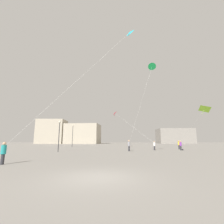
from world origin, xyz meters
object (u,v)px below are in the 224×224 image
Objects in this scene: building_left_hall at (52,132)px; person_in_white at (154,145)px; person_in_teal at (3,152)px; person_in_yellow at (179,144)px; kite_cyan_diamond at (129,34)px; kite_lime_delta at (204,109)px; lamppost_west at (73,132)px; kite_emerald_diamond at (152,67)px; handbag_beside_flyer at (183,150)px; person_in_purple at (181,145)px; person_in_grey at (129,145)px; building_centre_hall at (83,134)px; kite_crimson_diamond at (115,113)px; building_right_hall at (175,136)px; lamppost_east at (59,131)px.

person_in_white is at bearing -52.34° from building_left_hall.
person_in_white is at bearing -56.55° from person_in_teal.
person_in_yellow is 74.69m from building_left_hall.
person_in_yellow is at bearing 57.28° from kite_cyan_diamond.
kite_lime_delta is 32.58m from lamppost_west.
kite_emerald_diamond is 42.23× the size of handbag_beside_flyer.
person_in_grey reaches higher than person_in_purple.
lamppost_west is (25.29, -45.19, -2.68)m from building_left_hall.
building_centre_hall reaches higher than person_in_grey.
building_left_hall reaches higher than kite_crimson_diamond.
person_in_white reaches higher than person_in_teal.
person_in_grey is 0.09× the size of building_right_hall.
lamppost_west is at bearing -67.74° from person_in_white.
lamppost_west is at bearing 117.45° from kite_cyan_diamond.
handbag_beside_flyer is (10.47, 13.82, -13.78)m from kite_cyan_diamond.
building_right_hall reaches higher than person_in_yellow.
building_right_hall reaches higher than lamppost_west.
person_in_teal is 0.20× the size of kite_lime_delta.
person_in_grey is 0.14× the size of kite_emerald_diamond.
building_right_hall is (42.71, 85.43, 3.48)m from person_in_teal.
kite_crimson_diamond is at bearing -17.08° from lamppost_west.
person_in_purple is 27.00m from person_in_teal.
person_in_white is 0.11× the size of building_left_hall.
kite_cyan_diamond is 0.65× the size of building_right_hall.
person_in_grey is 1.11× the size of person_in_teal.
building_centre_hall is at bearing 111.42° from kite_crimson_diamond.
building_left_hall is 47.85× the size of handbag_beside_flyer.
lamppost_east is at bearing 142.47° from person_in_yellow.
person_in_purple is at bearing 166.84° from person_in_grey.
kite_emerald_diamond reaches higher than building_centre_hall.
person_in_teal is 0.27× the size of lamppost_west.
lamppost_west is (-3.18, 18.17, 0.69)m from lamppost_east.
building_centre_hall is (-32.29, 65.90, -0.74)m from kite_lime_delta.
kite_cyan_diamond reaches higher than person_in_teal.
building_centre_hall is (-19.13, 48.76, -3.31)m from kite_crimson_diamond.
kite_crimson_diamond reaches higher than building_right_hall.
person_in_grey is 64.78m from building_centre_hall.
person_in_white is 63.94m from building_centre_hall.
building_left_hall is 0.81× the size of building_centre_hall.
kite_cyan_diamond is at bearing -61.43° from building_left_hall.
person_in_yellow reaches higher than person_in_white.
kite_lime_delta is 14.81m from kite_cyan_diamond.
person_in_teal is 24.03m from kite_lime_delta.
person_in_teal is (-15.45, -18.47, -0.00)m from person_in_white.
building_right_hall is at bearing 68.65° from kite_emerald_diamond.
person_in_yellow is 63.76m from building_centre_hall.
kite_lime_delta is 10.75m from kite_emerald_diamond.
building_centre_hall is at bearing -8.21° from person_in_teal.
person_in_teal is at bearing 15.65° from person_in_white.
kite_emerald_diamond is 18.85m from lamppost_east.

